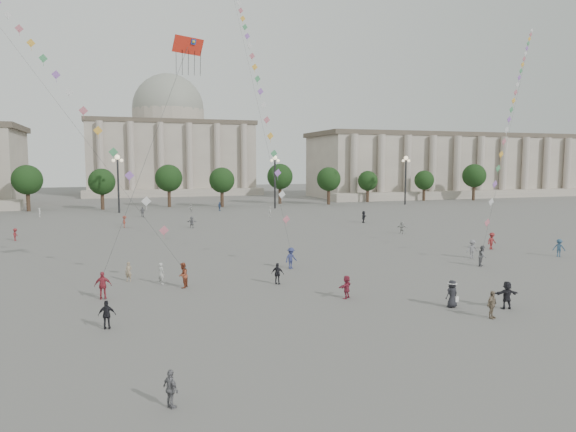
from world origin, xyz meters
name	(u,v)px	position (x,y,z in m)	size (l,w,h in m)	color
ground	(368,307)	(0.00, 0.00, 0.00)	(360.00, 360.00, 0.00)	#5D5A57
hall_east	(454,165)	(75.00, 93.89, 8.43)	(84.00, 26.22, 17.20)	gray
hall_central	(170,146)	(0.00, 129.22, 14.23)	(48.30, 34.30, 35.50)	gray
tree_row	(194,181)	(0.00, 78.00, 5.39)	(137.12, 5.12, 8.00)	#37261B
lamp_post_mid_west	(118,173)	(-15.00, 70.00, 7.35)	(2.00, 0.90, 10.65)	#262628
lamp_post_mid_east	(275,172)	(15.00, 70.00, 7.35)	(2.00, 0.90, 10.65)	#262628
lamp_post_far_east	(406,171)	(45.00, 70.00, 7.35)	(2.00, 0.90, 10.65)	#262628
person_crowd_0	(220,206)	(3.29, 68.00, 0.87)	(1.02, 0.42, 1.74)	#38507F
person_crowd_2	(15,235)	(-26.77, 38.28, 0.74)	(0.96, 0.55, 1.49)	maroon
person_crowd_3	(507,295)	(8.13, -3.20, 0.89)	(1.65, 0.53, 1.78)	black
person_crowd_4	(191,208)	(-2.26, 67.07, 0.79)	(1.47, 0.47, 1.58)	beige
person_crowd_6	(472,249)	(17.34, 11.94, 0.90)	(1.17, 0.67, 1.80)	slate
person_crowd_7	(402,228)	(19.92, 29.24, 0.79)	(1.47, 0.47, 1.59)	#B3B4AF
person_crowd_8	(492,241)	(22.67, 15.55, 0.90)	(1.17, 0.67, 1.80)	maroon
person_crowd_9	(364,217)	(20.73, 41.84, 0.90)	(1.67, 0.53, 1.80)	black
person_crowd_10	(40,212)	(-27.83, 66.57, 0.78)	(0.57, 0.37, 1.55)	silver
person_crowd_12	(192,222)	(-5.28, 43.79, 0.81)	(1.51, 0.48, 1.63)	slate
person_crowd_13	(161,273)	(-12.12, 10.47, 0.83)	(0.61, 0.40, 1.66)	#B1B1AD
person_crowd_14	(559,248)	(26.00, 9.93, 0.88)	(1.14, 0.65, 1.76)	#2F4D6A
person_crowd_16	(142,212)	(-11.24, 61.18, 0.89)	(1.04, 0.43, 1.77)	slate
person_crowd_17	(125,222)	(-14.32, 47.16, 0.85)	(1.10, 0.63, 1.70)	maroon
person_crowd_18	(270,212)	(9.34, 54.40, 0.86)	(1.01, 0.42, 1.72)	white
person_crowd_19	(129,272)	(-14.46, 12.26, 0.77)	(0.56, 0.37, 1.53)	gray
person_crowd_20	(492,305)	(5.84, -4.56, 0.83)	(0.98, 0.41, 1.67)	#83715A
tourist_0	(103,285)	(-16.21, 7.29, 0.95)	(1.11, 0.46, 1.89)	#9D2A38
tourist_1	(278,274)	(-3.71, 7.63, 0.82)	(0.96, 0.40, 1.64)	black
tourist_2	(347,287)	(-0.44, 2.31, 0.79)	(1.47, 0.47, 1.58)	maroon
tourist_3	(171,389)	(-13.38, -10.00, 0.75)	(0.88, 0.37, 1.50)	slate
tourist_4	(107,315)	(-15.84, 0.55, 0.81)	(0.95, 0.40, 1.62)	black
kite_flyer_0	(183,275)	(-10.69, 8.79, 0.94)	(0.92, 0.72, 1.89)	brown
kite_flyer_1	(291,258)	(-0.89, 12.81, 0.93)	(1.20, 0.69, 1.86)	navy
kite_flyer_2	(482,256)	(15.69, 8.43, 0.93)	(0.90, 0.70, 1.86)	slate
hat_person	(452,293)	(5.04, -1.84, 0.92)	(0.94, 0.68, 1.77)	black
dragon_kite	(187,58)	(-10.38, 6.18, 16.11)	(4.06, 1.43, 16.45)	red
kite_train_mid	(242,21)	(1.28, 39.65, 27.92)	(4.82, 50.58, 70.80)	#3F3F3F
kite_train_east	(516,93)	(35.40, 27.12, 18.43)	(36.88, 34.51, 60.34)	#3F3F3F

